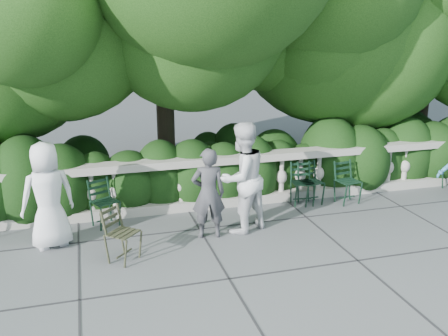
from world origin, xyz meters
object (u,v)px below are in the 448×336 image
object	(u,v)px
chair_e	(351,205)
person_woman_grey	(208,193)
chair_c	(304,207)
person_businessman	(48,196)
chair_b	(111,228)
chair_weathered	(132,263)
person_casual_man	(242,178)
chair_d	(314,206)

from	to	relation	value
chair_e	person_woman_grey	size ratio (longest dim) A/B	0.56
chair_c	chair_e	bearing A→B (deg)	-2.56
chair_e	person_businessman	bearing A→B (deg)	175.63
chair_b	chair_weathered	world-z (taller)	same
chair_e	chair_weathered	xyz separation A→B (m)	(-4.34, -1.26, 0.00)
person_casual_man	chair_d	bearing A→B (deg)	178.37
chair_b	person_casual_man	world-z (taller)	person_casual_man
chair_weathered	person_businessman	distance (m)	1.71
person_casual_man	chair_weathered	bearing A→B (deg)	-4.14
chair_e	person_businessman	world-z (taller)	person_businessman
chair_d	person_businessman	size ratio (longest dim) A/B	0.50
person_woman_grey	person_casual_man	bearing A→B (deg)	-163.36
person_woman_grey	chair_d	bearing A→B (deg)	-153.82
chair_c	person_woman_grey	world-z (taller)	person_woman_grey
person_woman_grey	person_businessman	bearing A→B (deg)	-0.97
chair_b	chair_e	size ratio (longest dim) A/B	1.00
chair_c	person_businessman	distance (m)	4.68
chair_c	person_businessman	world-z (taller)	person_businessman
chair_e	person_casual_man	xyz separation A→B (m)	(-2.42, -0.56, 0.94)
chair_c	chair_d	xyz separation A→B (m)	(0.20, -0.00, 0.00)
chair_e	person_woman_grey	distance (m)	3.19
chair_c	person_businessman	bearing A→B (deg)	-166.70
chair_b	chair_c	size ratio (longest dim) A/B	1.00
person_woman_grey	person_casual_man	xyz separation A→B (m)	(0.60, 0.11, 0.18)
chair_e	chair_weathered	size ratio (longest dim) A/B	1.00
chair_e	chair_weathered	world-z (taller)	same
chair_c	chair_d	distance (m)	0.20
chair_d	chair_e	bearing A→B (deg)	-17.71
chair_d	person_businessman	distance (m)	4.88
chair_b	chair_c	bearing A→B (deg)	-25.04
chair_b	person_woman_grey	distance (m)	1.90
chair_weathered	person_woman_grey	distance (m)	1.63
chair_d	person_woman_grey	bearing A→B (deg)	-166.08
chair_d	person_casual_man	size ratio (longest dim) A/B	0.45
chair_c	chair_d	bearing A→B (deg)	5.99
person_woman_grey	person_casual_man	size ratio (longest dim) A/B	0.81
chair_c	person_casual_man	world-z (taller)	person_casual_man
chair_weathered	person_casual_man	bearing A→B (deg)	-27.21
chair_weathered	chair_b	bearing A→B (deg)	51.79
person_woman_grey	chair_b	bearing A→B (deg)	-20.84
chair_d	chair_c	bearing A→B (deg)	173.21
chair_b	person_casual_man	bearing A→B (deg)	-43.29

